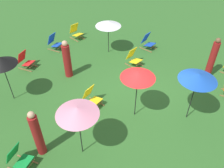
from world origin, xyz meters
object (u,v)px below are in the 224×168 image
(umbrella_0, at_px, (77,111))
(umbrella_1, at_px, (108,24))
(umbrella_3, at_px, (138,75))
(umbrella_4, at_px, (1,61))
(umbrella_2, at_px, (198,77))
(deckchair_6, at_px, (76,32))
(deckchair_9, at_px, (25,61))
(deckchair_0, at_px, (54,42))
(deckchair_1, at_px, (91,97))
(deckchair_2, at_px, (134,58))
(deckchair_4, at_px, (148,42))
(deckchair_7, at_px, (18,158))
(person_0, at_px, (67,60))
(person_1, at_px, (212,59))
(person_2, at_px, (37,134))

(umbrella_0, height_order, umbrella_1, umbrella_0)
(umbrella_3, relative_size, umbrella_4, 1.00)
(umbrella_1, bearing_deg, umbrella_2, -110.39)
(deckchair_6, xyz_separation_m, deckchair_9, (-3.44, -0.13, 0.00))
(umbrella_2, relative_size, umbrella_3, 1.01)
(deckchair_0, relative_size, deckchair_9, 0.97)
(deckchair_6, distance_m, deckchair_9, 3.44)
(deckchair_1, distance_m, deckchair_2, 3.22)
(deckchair_0, distance_m, umbrella_1, 3.02)
(deckchair_4, bearing_deg, deckchair_0, 132.18)
(umbrella_0, relative_size, umbrella_4, 1.01)
(deckchair_2, bearing_deg, deckchair_7, -170.16)
(deckchair_2, relative_size, deckchair_6, 1.00)
(deckchair_4, bearing_deg, person_0, 163.66)
(deckchair_6, relative_size, deckchair_7, 0.97)
(umbrella_3, height_order, person_1, umbrella_3)
(umbrella_1, height_order, person_0, person_0)
(umbrella_2, xyz_separation_m, umbrella_3, (-1.01, 1.57, -0.01))
(umbrella_2, bearing_deg, umbrella_1, 69.61)
(deckchair_0, xyz_separation_m, deckchair_1, (-1.99, -4.24, 0.00))
(deckchair_4, distance_m, deckchair_6, 3.97)
(umbrella_1, bearing_deg, deckchair_1, -151.72)
(deckchair_7, height_order, person_0, person_0)
(deckchair_9, xyz_separation_m, umbrella_2, (1.52, -7.17, 1.45))
(umbrella_0, distance_m, umbrella_3, 2.35)
(deckchair_1, height_order, person_2, person_2)
(deckchair_2, relative_size, umbrella_4, 0.43)
(deckchair_4, relative_size, person_2, 0.47)
(deckchair_2, relative_size, deckchair_4, 1.00)
(umbrella_2, bearing_deg, deckchair_7, 146.79)
(deckchair_9, relative_size, person_1, 0.46)
(deckchair_4, xyz_separation_m, umbrella_1, (-1.51, 1.38, 1.16))
(person_1, bearing_deg, deckchair_9, -14.85)
(deckchair_4, distance_m, umbrella_4, 7.02)
(deckchair_0, relative_size, deckchair_4, 1.00)
(person_0, bearing_deg, deckchair_2, 73.24)
(deckchair_7, distance_m, umbrella_0, 2.33)
(umbrella_0, bearing_deg, person_2, 127.20)
(deckchair_0, height_order, umbrella_3, umbrella_3)
(deckchair_4, distance_m, umbrella_0, 7.02)
(deckchair_0, height_order, deckchair_4, same)
(deckchair_7, relative_size, umbrella_4, 0.45)
(deckchair_1, relative_size, umbrella_3, 0.43)
(umbrella_4, relative_size, person_2, 1.09)
(umbrella_1, xyz_separation_m, person_2, (-5.94, -1.98, -0.69))
(deckchair_1, bearing_deg, deckchair_6, 49.50)
(umbrella_3, bearing_deg, umbrella_4, 116.71)
(deckchair_0, xyz_separation_m, deckchair_7, (-5.20, -4.26, 0.00))
(umbrella_1, bearing_deg, umbrella_4, 170.51)
(person_2, bearing_deg, deckchair_9, -160.37)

